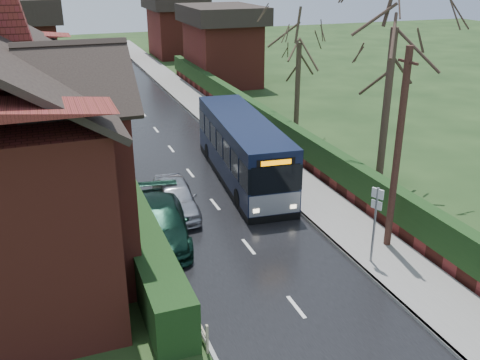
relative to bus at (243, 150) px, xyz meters
name	(u,v)px	position (x,y,z in m)	size (l,w,h in m)	color
ground	(270,274)	(-2.20, -8.39, -1.49)	(140.00, 140.00, 0.00)	#304C20
road	(190,173)	(-2.20, 1.61, -1.48)	(6.00, 100.00, 0.02)	black
pavement	(268,162)	(2.05, 1.61, -1.42)	(2.50, 100.00, 0.14)	slate
kerb_right	(247,165)	(0.85, 1.61, -1.42)	(0.12, 100.00, 0.14)	gray
kerb_left	(129,181)	(-5.25, 1.61, -1.44)	(0.12, 100.00, 0.10)	gray
front_hedge	(128,211)	(-6.10, -3.39, -0.69)	(1.20, 16.00, 1.60)	#173313
picket_fence	(147,216)	(-5.35, -3.39, -1.04)	(0.10, 16.00, 0.90)	#9D8A6A
right_wall_hedge	(296,141)	(3.60, 1.61, -0.47)	(0.60, 50.00, 1.80)	maroon
bus	(243,150)	(0.00, 0.00, 0.00)	(3.20, 10.07, 3.01)	black
car_silver	(175,197)	(-3.99, -2.54, -0.79)	(1.65, 4.11, 1.40)	#B6B6BB
car_green	(160,222)	(-5.10, -4.68, -0.76)	(2.05, 5.04, 1.46)	black
car_distant	(119,53)	(-0.20, 37.60, -0.82)	(1.42, 4.06, 1.34)	black
bus_stop_sign	(375,215)	(1.36, -9.01, 0.42)	(0.22, 0.43, 2.91)	slate
telegraph_pole	(397,153)	(2.60, -8.17, 2.22)	(0.25, 0.94, 7.33)	#311C16
tree_right_near	(396,15)	(5.88, -2.80, 6.23)	(4.78, 4.78, 10.33)	#382921
tree_right_far	(300,36)	(5.41, 5.21, 4.47)	(4.13, 4.13, 7.98)	#372D20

